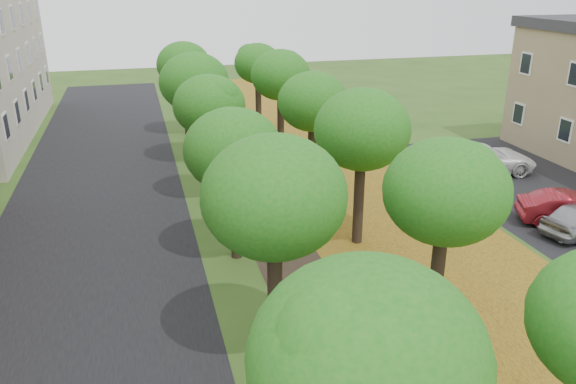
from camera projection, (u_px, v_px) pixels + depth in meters
street_asphalt at (93, 239)px, 22.40m from camera, size 8.00×70.00×0.01m
footpath at (275, 219)px, 24.23m from camera, size 3.20×70.00×0.01m
leaf_verge at (382, 207)px, 25.45m from camera, size 7.50×70.00×0.01m
parking_lot at (528, 183)px, 28.42m from camera, size 9.00×16.00×0.01m
tree_row_west at (220, 124)px, 22.13m from camera, size 3.44×33.44×5.84m
tree_row_east at (334, 117)px, 23.30m from camera, size 3.44×33.44×5.84m
car_red at (570, 209)px, 23.47m from camera, size 4.39×2.97×1.37m
car_grey at (467, 165)px, 29.17m from camera, size 4.56×2.90×1.23m
car_white at (483, 158)px, 29.76m from camera, size 5.80×3.46×1.51m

